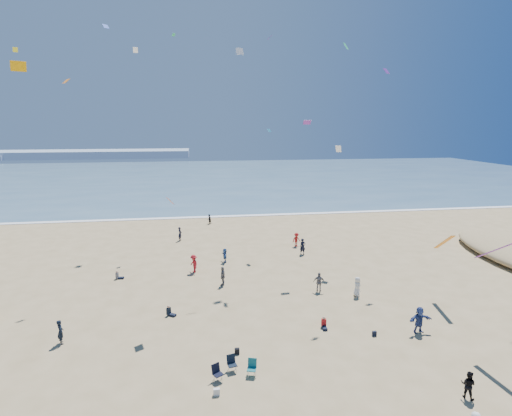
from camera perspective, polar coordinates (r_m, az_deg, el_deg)
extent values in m
plane|color=tan|center=(23.16, -2.19, -27.32)|extent=(220.00, 220.00, 0.00)
cube|color=#476B84|center=(113.80, -7.57, 4.40)|extent=(220.00, 100.00, 0.06)
cube|color=white|center=(64.55, -6.67, -1.27)|extent=(220.00, 1.20, 0.08)
cube|color=#7A8EA8|center=(197.06, -25.90, 6.91)|extent=(110.00, 20.00, 3.20)
imported|color=black|center=(46.08, 6.68, -5.49)|extent=(0.75, 0.55, 1.87)
imported|color=slate|center=(37.44, -4.77, -9.67)|extent=(0.76, 1.15, 1.81)
imported|color=black|center=(60.06, -6.72, -1.59)|extent=(0.89, 0.89, 1.45)
imported|color=black|center=(31.23, -26.15, -15.60)|extent=(0.65, 0.74, 1.71)
imported|color=#AA1818|center=(49.09, 5.79, -4.50)|extent=(1.23, 0.95, 1.67)
imported|color=#345891|center=(43.45, -4.48, -6.76)|extent=(0.57, 1.46, 1.54)
imported|color=navy|center=(31.77, 22.30, -14.56)|extent=(1.83, 0.75, 1.92)
imported|color=maroon|center=(40.91, -8.88, -7.86)|extent=(1.12, 1.36, 1.83)
imported|color=black|center=(26.33, 28.04, -21.38)|extent=(0.95, 0.96, 1.57)
imported|color=black|center=(52.06, -10.80, -3.65)|extent=(0.56, 0.72, 1.77)
imported|color=slate|center=(36.48, 9.01, -10.42)|extent=(1.12, 0.77, 1.77)
imported|color=silver|center=(36.26, 14.24, -10.83)|extent=(0.58, 0.86, 1.72)
cube|color=silver|center=(24.26, -5.65, -24.69)|extent=(0.35, 0.20, 0.40)
cube|color=black|center=(27.55, -2.73, -19.75)|extent=(0.30, 0.22, 0.38)
cube|color=black|center=(30.65, 16.56, -16.81)|extent=(0.28, 0.18, 0.34)
cube|color=orange|center=(34.06, -25.48, 16.06)|extent=(0.77, 0.90, 0.33)
cube|color=yellow|center=(56.56, -31.16, 18.79)|extent=(0.57, 0.48, 0.53)
cube|color=white|center=(40.42, -2.35, 21.47)|extent=(0.75, 0.39, 0.65)
cube|color=#187CD0|center=(47.15, 1.89, 11.02)|extent=(0.46, 0.73, 0.35)
cube|color=#5A2D97|center=(43.07, 1.95, 23.17)|extent=(0.39, 0.83, 0.35)
cube|color=#34B66C|center=(37.30, 12.72, 21.62)|extent=(0.58, 0.59, 0.54)
cube|color=#2AA85B|center=(54.21, -11.69, 23.07)|extent=(0.51, 0.52, 0.33)
cube|color=#E24A29|center=(29.90, -12.14, 0.99)|extent=(0.62, 0.84, 0.47)
cube|color=white|center=(42.42, 11.70, 8.27)|extent=(0.64, 0.61, 0.68)
cube|color=purple|center=(40.60, 7.31, 12.05)|extent=(0.81, 0.34, 0.42)
cube|color=blue|center=(43.00, -20.67, 23.12)|extent=(0.59, 0.59, 0.39)
cube|color=#62298E|center=(42.80, 18.13, 18.11)|extent=(0.73, 0.69, 0.54)
cube|color=white|center=(54.27, -16.84, 20.79)|extent=(0.61, 0.53, 0.60)
cube|color=orange|center=(28.01, -30.83, 17.00)|extent=(0.83, 0.58, 0.56)
cube|color=purple|center=(29.19, 31.54, -4.92)|extent=(0.35, 3.14, 2.21)
cube|color=orange|center=(36.59, 25.28, -4.43)|extent=(0.35, 2.64, 1.87)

